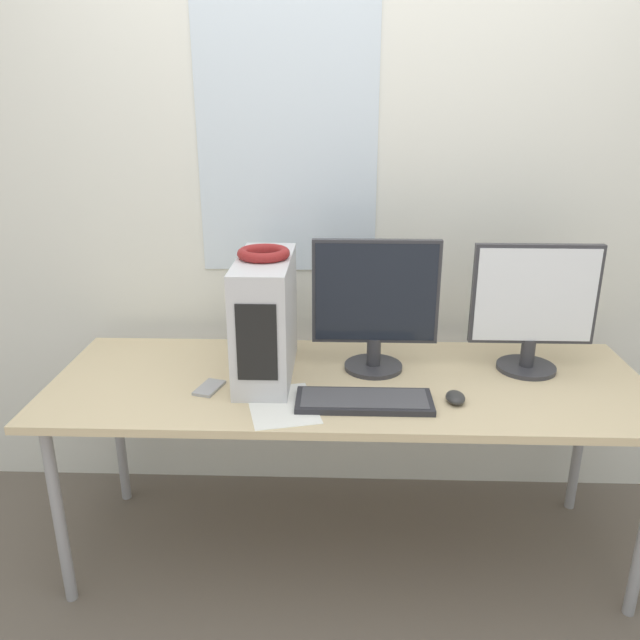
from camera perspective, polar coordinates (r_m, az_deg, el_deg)
ground_plane at (r=2.33m, az=2.41°, el=-25.97°), size 14.00×14.00×0.00m
wall_back at (r=2.53m, az=2.72°, el=12.50°), size 8.00×0.07×2.70m
desk at (r=2.24m, az=2.61°, el=-6.57°), size 2.09×0.75×0.72m
pc_tower at (r=2.19m, az=-5.00°, el=0.23°), size 0.18×0.48×0.43m
headphones at (r=2.13m, az=-5.18°, el=6.10°), size 0.18×0.18×0.03m
monitor_main at (r=2.22m, az=5.07°, el=1.53°), size 0.45×0.21×0.48m
monitor_right_near at (r=2.33m, az=18.93°, el=1.20°), size 0.44×0.21×0.47m
keyboard at (r=2.05m, az=4.05°, el=-7.38°), size 0.44×0.17×0.02m
mouse at (r=2.10m, az=12.27°, el=-6.94°), size 0.06×0.09×0.03m
cell_phone at (r=2.17m, az=-10.09°, el=-6.13°), size 0.10×0.14×0.01m
paper_sheet_front at (r=2.04m, az=-3.50°, el=-7.78°), size 0.28×0.34×0.00m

